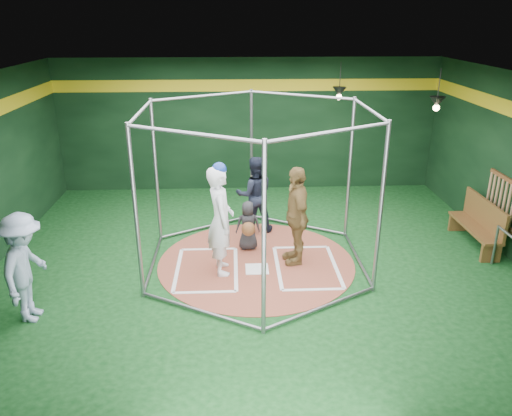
{
  "coord_description": "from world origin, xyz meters",
  "views": [
    {
      "loc": [
        -0.41,
        -8.65,
        4.51
      ],
      "look_at": [
        0.0,
        0.1,
        1.1
      ],
      "focal_mm": 35.0,
      "sensor_mm": 36.0,
      "label": 1
    }
  ],
  "objects_px": {
    "umpire": "(255,194)",
    "batter_figure": "(221,219)",
    "visitor_leopard": "(296,215)",
    "dugout_bench": "(479,223)"
  },
  "relations": [
    {
      "from": "batter_figure",
      "to": "visitor_leopard",
      "type": "xyz_separation_m",
      "value": [
        1.42,
        0.33,
        -0.09
      ]
    },
    {
      "from": "visitor_leopard",
      "to": "dugout_bench",
      "type": "height_order",
      "value": "visitor_leopard"
    },
    {
      "from": "batter_figure",
      "to": "dugout_bench",
      "type": "relative_size",
      "value": 1.23
    },
    {
      "from": "umpire",
      "to": "batter_figure",
      "type": "bearing_deg",
      "value": 63.09
    },
    {
      "from": "batter_figure",
      "to": "umpire",
      "type": "xyz_separation_m",
      "value": [
        0.7,
        1.84,
        -0.19
      ]
    },
    {
      "from": "umpire",
      "to": "dugout_bench",
      "type": "relative_size",
      "value": 0.99
    },
    {
      "from": "dugout_bench",
      "to": "umpire",
      "type": "bearing_deg",
      "value": 168.29
    },
    {
      "from": "visitor_leopard",
      "to": "dugout_bench",
      "type": "relative_size",
      "value": 1.12
    },
    {
      "from": "batter_figure",
      "to": "dugout_bench",
      "type": "bearing_deg",
      "value": 9.59
    },
    {
      "from": "visitor_leopard",
      "to": "umpire",
      "type": "bearing_deg",
      "value": -160.01
    }
  ]
}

